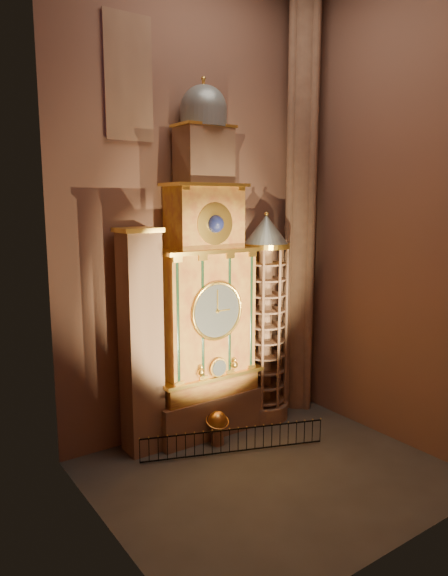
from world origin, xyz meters
TOP-DOWN VIEW (x-y plane):
  - floor at (0.00, 0.00)m, footprint 14.00×14.00m
  - wall_back at (0.00, 6.00)m, footprint 22.00×0.00m
  - wall_left at (-7.00, 0.00)m, footprint 0.00×22.00m
  - wall_right at (7.00, 0.00)m, footprint 0.00×22.00m
  - astronomical_clock at (0.00, 4.96)m, footprint 5.60×2.41m
  - portrait_tower at (-3.40, 4.98)m, footprint 1.80×1.60m
  - stair_turret at (3.50, 4.70)m, footprint 2.50×2.50m
  - gothic_pier at (6.10, 5.00)m, footprint 2.04×2.04m
  - stained_glass_window at (-3.20, 5.92)m, footprint 2.20×0.14m
  - celestial_globe at (-0.31, 3.49)m, footprint 1.28×1.22m
  - iron_railing at (-0.21, 2.31)m, footprint 7.91×3.07m

SIDE VIEW (x-z plane):
  - floor at x=0.00m, z-range 0.00..0.00m
  - iron_railing at x=-0.21m, z-range 0.05..1.17m
  - celestial_globe at x=-0.31m, z-range 0.16..1.78m
  - portrait_tower at x=-3.40m, z-range 0.05..10.25m
  - stair_turret at x=3.50m, z-range -0.13..10.67m
  - astronomical_clock at x=0.00m, z-range -1.67..15.03m
  - wall_back at x=0.00m, z-range 0.00..22.00m
  - wall_left at x=-7.00m, z-range 0.00..22.00m
  - wall_right at x=7.00m, z-range 0.00..22.00m
  - gothic_pier at x=6.10m, z-range 0.00..22.00m
  - stained_glass_window at x=-3.20m, z-range 13.90..19.10m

